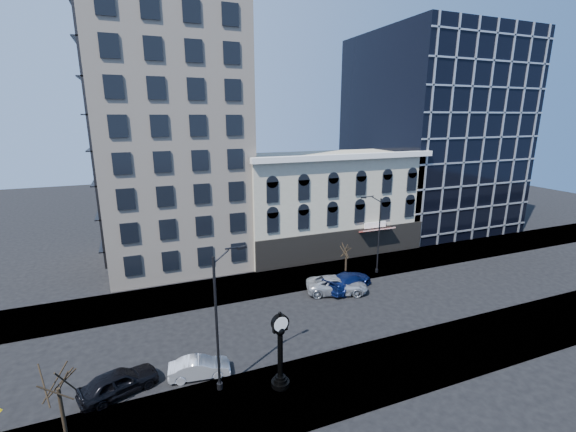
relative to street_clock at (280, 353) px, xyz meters
name	(u,v)px	position (x,y,z in m)	size (l,w,h in m)	color
ground	(283,323)	(2.94, 7.10, -2.44)	(160.00, 160.00, 0.00)	black
sidewalk_far	(255,284)	(2.94, 15.10, -2.38)	(160.00, 6.00, 0.12)	gray
sidewalk_near	(329,383)	(2.94, -0.90, -2.38)	(160.00, 6.00, 0.12)	gray
cream_tower	(168,90)	(-3.17, 25.98, 16.88)	(15.90, 15.40, 42.50)	beige
victorian_row	(326,202)	(14.94, 22.99, 3.56)	(22.60, 11.19, 12.50)	#BBB59A
glass_office	(430,133)	(34.94, 28.01, 11.56)	(20.00, 20.15, 28.00)	black
street_clock	(280,353)	(0.00, 0.00, 0.00)	(1.16, 1.16, 5.13)	black
street_lamp_near	(225,282)	(-2.96, 1.30, 4.65)	(2.33, 0.93, 9.24)	black
street_lamp_far	(374,214)	(15.50, 13.25, 4.23)	(2.22, 0.74, 8.68)	black
bare_tree_near	(56,377)	(-11.85, 0.07, 1.61)	(3.03, 3.03, 5.20)	black
bare_tree_far	(347,247)	(13.23, 14.76, 0.39)	(2.10, 2.10, 3.61)	black
car_near_a	(119,382)	(-9.39, 3.14, -1.65)	(1.87, 4.64, 1.58)	black
car_near_b	(199,367)	(-4.55, 2.94, -1.79)	(1.38, 3.95, 1.30)	silver
car_far_a	(337,285)	(9.79, 10.52, -1.62)	(2.71, 5.88, 1.63)	#A5A8AD
car_far_b	(348,281)	(11.20, 10.85, -1.61)	(2.34, 5.75, 1.67)	#0C194C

